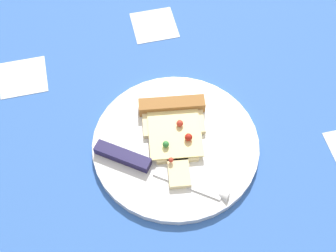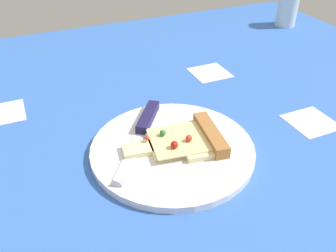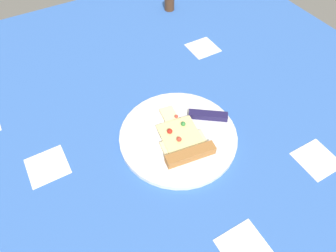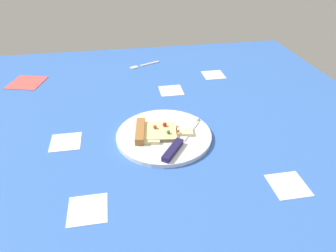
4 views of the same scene
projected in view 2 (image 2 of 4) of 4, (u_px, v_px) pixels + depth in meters
The scene contains 5 objects.
ground_plane at pixel (186, 177), 60.48cm from camera, with size 156.03×156.03×3.00cm.
plate at pixel (174, 149), 63.52cm from camera, with size 29.32×29.32×1.33cm, color silver.
pizza_slice at pixel (187, 140), 63.24cm from camera, with size 12.41×18.32×2.64cm.
knife at pixel (142, 131), 65.91cm from camera, with size 20.65×15.80×2.45cm.
drinking_glass at pixel (287, 11), 117.25cm from camera, with size 6.64×6.64×9.83cm, color silver.
Camera 2 is at (-39.71, 20.64, 40.24)cm, focal length 37.75 mm.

